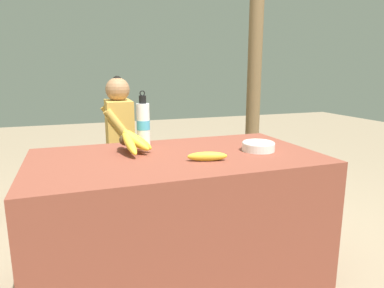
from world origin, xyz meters
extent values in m
plane|color=gray|center=(0.00, 0.00, 0.00)|extent=(12.00, 12.00, 0.00)
cube|color=brown|center=(0.00, 0.00, 0.35)|extent=(1.44, 0.80, 0.70)
sphere|color=#4C381E|center=(-0.24, 0.13, 0.77)|extent=(0.06, 0.06, 0.06)
ellipsoid|color=gold|center=(-0.23, 0.06, 0.77)|extent=(0.08, 0.19, 0.12)
ellipsoid|color=gold|center=(-0.19, 0.09, 0.77)|extent=(0.16, 0.15, 0.12)
ellipsoid|color=gold|center=(-0.18, 0.11, 0.77)|extent=(0.18, 0.10, 0.13)
ellipsoid|color=gold|center=(-0.18, 0.15, 0.77)|extent=(0.16, 0.09, 0.14)
ellipsoid|color=gold|center=(-0.20, 0.19, 0.76)|extent=(0.13, 0.17, 0.11)
ellipsoid|color=gold|center=(-0.24, 0.19, 0.76)|extent=(0.05, 0.17, 0.10)
cylinder|color=white|center=(0.44, -0.05, 0.72)|extent=(0.17, 0.17, 0.04)
torus|color=white|center=(0.44, -0.05, 0.74)|extent=(0.17, 0.17, 0.02)
cylinder|color=white|center=(-0.11, 0.27, 0.82)|extent=(0.07, 0.07, 0.24)
cylinder|color=#47A8D1|center=(-0.11, 0.27, 0.82)|extent=(0.07, 0.07, 0.05)
cylinder|color=black|center=(-0.11, 0.27, 0.96)|extent=(0.04, 0.04, 0.04)
torus|color=black|center=(-0.11, 0.27, 1.00)|extent=(0.03, 0.01, 0.03)
ellipsoid|color=gold|center=(0.11, -0.16, 0.72)|extent=(0.20, 0.09, 0.04)
cube|color=brown|center=(-0.10, 1.17, 0.37)|extent=(1.53, 0.32, 0.04)
cube|color=brown|center=(-0.77, 1.05, 0.18)|extent=(0.06, 0.06, 0.35)
cube|color=brown|center=(0.56, 1.05, 0.18)|extent=(0.06, 0.06, 0.35)
cube|color=brown|center=(-0.77, 1.29, 0.18)|extent=(0.06, 0.06, 0.35)
cube|color=brown|center=(0.56, 1.29, 0.18)|extent=(0.06, 0.06, 0.35)
cylinder|color=#473828|center=(-0.39, 1.06, 0.19)|extent=(0.09, 0.09, 0.39)
cylinder|color=#473828|center=(-0.27, 1.05, 0.40)|extent=(0.30, 0.10, 0.09)
cylinder|color=#473828|center=(-0.39, 1.24, 0.19)|extent=(0.09, 0.09, 0.39)
cylinder|color=#473828|center=(-0.27, 1.24, 0.40)|extent=(0.30, 0.10, 0.09)
cube|color=gold|center=(-0.13, 1.14, 0.64)|extent=(0.21, 0.35, 0.50)
cylinder|color=gold|center=(-0.17, 0.98, 0.72)|extent=(0.20, 0.07, 0.25)
cylinder|color=gold|center=(-0.16, 1.30, 0.72)|extent=(0.20, 0.07, 0.25)
sphere|color=#9E704C|center=(-0.13, 1.14, 0.97)|extent=(0.19, 0.19, 0.19)
sphere|color=black|center=(-0.13, 1.14, 1.04)|extent=(0.07, 0.07, 0.07)
sphere|color=#4C381E|center=(0.32, 1.17, 0.46)|extent=(0.05, 0.05, 0.05)
ellipsoid|color=#8EA842|center=(0.32, 1.12, 0.46)|extent=(0.06, 0.15, 0.10)
ellipsoid|color=#8EA842|center=(0.35, 1.12, 0.46)|extent=(0.11, 0.15, 0.14)
ellipsoid|color=#8EA842|center=(0.36, 1.15, 0.45)|extent=(0.14, 0.11, 0.11)
ellipsoid|color=#8EA842|center=(0.38, 1.17, 0.45)|extent=(0.17, 0.04, 0.12)
ellipsoid|color=#8EA842|center=(0.37, 1.21, 0.45)|extent=(0.17, 0.13, 0.12)
ellipsoid|color=#8EA842|center=(0.36, 1.22, 0.45)|extent=(0.13, 0.14, 0.09)
ellipsoid|color=#8EA842|center=(0.33, 1.24, 0.46)|extent=(0.07, 0.16, 0.13)
cylinder|color=brown|center=(1.19, 1.33, 1.14)|extent=(0.13, 0.13, 2.27)
camera|label=1|loc=(-0.49, -1.61, 1.13)|focal=32.00mm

